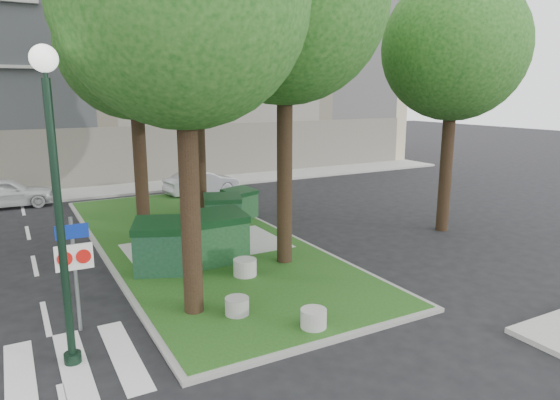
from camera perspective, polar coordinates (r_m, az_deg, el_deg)
ground at (r=10.45m, az=3.20°, el=-16.47°), size 120.00×120.00×0.00m
median_island at (r=17.36m, az=-9.57°, el=-4.52°), size 6.00×16.00×0.12m
median_kerb at (r=17.36m, az=-9.57°, el=-4.55°), size 6.30×16.30×0.10m
building_sidewalk at (r=27.15m, az=-18.02°, el=1.12°), size 42.00×3.00×0.12m
zebra_crossing at (r=10.57m, az=-19.94°, el=-16.85°), size 5.00×3.00×0.01m
apartment_building at (r=34.22m, az=-21.49°, el=16.43°), size 41.00×12.00×16.00m
tree_median_mid at (r=17.37m, az=-16.28°, el=18.27°), size 4.80×4.80×9.99m
tree_median_far at (r=21.32m, az=-9.47°, el=21.00°), size 5.80×5.80×11.93m
tree_street_right at (r=19.07m, az=19.47°, el=17.50°), size 5.00×5.00×10.06m
dumpster_a at (r=14.18m, az=-13.06°, el=-5.20°), size 1.94×1.68×1.51m
dumpster_b at (r=14.75m, az=-7.18°, el=-4.23°), size 1.68×1.19×1.54m
dumpster_c at (r=18.44m, az=-6.55°, el=-1.31°), size 1.57×1.32×1.25m
dumpster_d at (r=19.77m, az=-4.62°, el=-0.41°), size 1.53×1.31×1.20m
bollard_left at (r=11.48m, az=-4.93°, el=-11.98°), size 0.54×0.54×0.39m
bollard_right at (r=10.89m, az=3.85°, el=-13.32°), size 0.56×0.56×0.40m
bollard_mid at (r=13.72m, az=-4.02°, el=-7.68°), size 0.64×0.64×0.45m
litter_bin at (r=19.97m, az=-5.70°, el=-1.07°), size 0.37×0.37×0.64m
street_lamp at (r=9.51m, az=-24.34°, el=2.85°), size 0.46×0.46×5.79m
traffic_sign_pole at (r=11.31m, az=-22.47°, el=-6.24°), size 0.75×0.08×2.51m
car_white at (r=25.13m, az=-28.90°, el=0.74°), size 4.00×1.76×1.34m
car_silver at (r=25.10m, az=-8.90°, el=1.99°), size 3.85×1.77×1.22m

